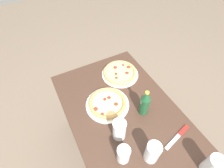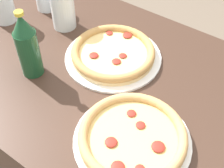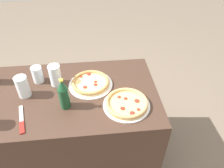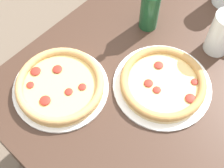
% 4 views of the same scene
% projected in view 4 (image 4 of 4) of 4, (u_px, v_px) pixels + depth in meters
% --- Properties ---
extents(ground_plane, '(8.00, 8.00, 0.00)m').
position_uv_depth(ground_plane, '(154.00, 123.00, 1.68)').
color(ground_plane, '#6B5B4C').
extents(table, '(1.26, 0.72, 0.72)m').
position_uv_depth(table, '(163.00, 91.00, 1.37)').
color(table, '#3D281E').
rests_on(table, ground_plane).
extents(pizza_salami, '(0.30, 0.30, 0.04)m').
position_uv_depth(pizza_salami, '(163.00, 83.00, 0.95)').
color(pizza_salami, white).
rests_on(pizza_salami, table).
extents(pizza_veggie, '(0.30, 0.30, 0.04)m').
position_uv_depth(pizza_veggie, '(60.00, 85.00, 0.95)').
color(pizza_veggie, white).
rests_on(pizza_veggie, table).
extents(glass_mango_juice, '(0.08, 0.08, 0.15)m').
position_uv_depth(glass_mango_juice, '(221.00, 35.00, 0.98)').
color(glass_mango_juice, white).
rests_on(glass_mango_juice, table).
extents(beer_bottle, '(0.06, 0.06, 0.21)m').
position_uv_depth(beer_bottle, '(151.00, 4.00, 1.00)').
color(beer_bottle, '#194728').
rests_on(beer_bottle, table).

